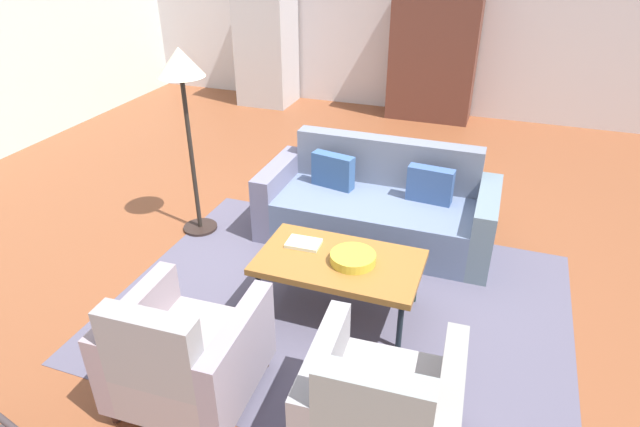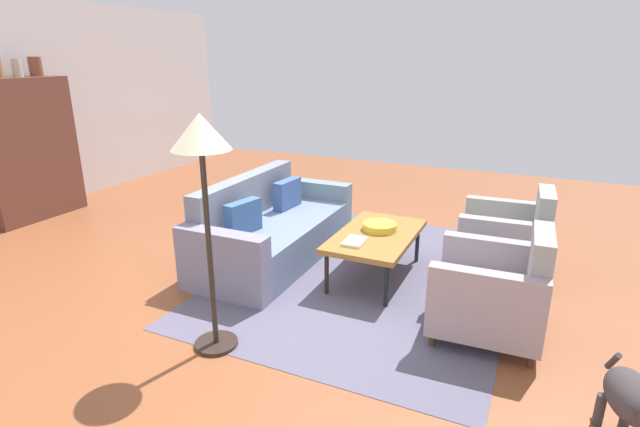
{
  "view_description": "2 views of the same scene",
  "coord_description": "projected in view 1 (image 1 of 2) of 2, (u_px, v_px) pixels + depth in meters",
  "views": [
    {
      "loc": [
        1.34,
        -3.95,
        2.65
      ],
      "look_at": [
        0.2,
        -0.77,
        0.77
      ],
      "focal_mm": 30.09,
      "sensor_mm": 36.0,
      "label": 1
    },
    {
      "loc": [
        -3.8,
        -2.17,
        2.08
      ],
      "look_at": [
        0.25,
        -0.29,
        0.61
      ],
      "focal_mm": 27.34,
      "sensor_mm": 36.0,
      "label": 2
    }
  ],
  "objects": [
    {
      "name": "area_rug",
      "position": [
        340.0,
        304.0,
        4.18
      ],
      "size": [
        3.4,
        2.6,
        0.01
      ],
      "primitive_type": "cube",
      "color": "#555165",
      "rests_on": "ground"
    },
    {
      "name": "coffee_table",
      "position": [
        339.0,
        264.0,
        3.94
      ],
      "size": [
        1.2,
        0.7,
        0.45
      ],
      "color": "black",
      "rests_on": "ground"
    },
    {
      "name": "armchair_left",
      "position": [
        183.0,
        359.0,
        3.19
      ],
      "size": [
        0.83,
        0.83,
        0.88
      ],
      "rotation": [
        0.0,
        0.0,
        0.04
      ],
      "color": "#382C17",
      "rests_on": "ground"
    },
    {
      "name": "refrigerator",
      "position": [
        266.0,
        44.0,
        8.29
      ],
      "size": [
        0.8,
        0.73,
        1.85
      ],
      "color": "#B7BABF",
      "rests_on": "ground"
    },
    {
      "name": "couch",
      "position": [
        378.0,
        207.0,
        4.98
      ],
      "size": [
        2.11,
        0.91,
        0.86
      ],
      "rotation": [
        0.0,
        0.0,
        3.15
      ],
      "color": "slate",
      "rests_on": "ground"
    },
    {
      "name": "cabinet",
      "position": [
        433.0,
        57.0,
        7.64
      ],
      "size": [
        1.2,
        0.51,
        1.8
      ],
      "color": "brown",
      "rests_on": "ground"
    },
    {
      "name": "fruit_bowl",
      "position": [
        353.0,
        258.0,
        3.87
      ],
      "size": [
        0.33,
        0.33,
        0.07
      ],
      "primitive_type": "cylinder",
      "color": "gold",
      "rests_on": "coffee_table"
    },
    {
      "name": "floor_lamp",
      "position": [
        182.0,
        81.0,
        4.49
      ],
      "size": [
        0.4,
        0.4,
        1.72
      ],
      "color": "black",
      "rests_on": "ground"
    },
    {
      "name": "book_stack",
      "position": [
        304.0,
        243.0,
        4.09
      ],
      "size": [
        0.26,
        0.19,
        0.03
      ],
      "color": "beige",
      "rests_on": "coffee_table"
    },
    {
      "name": "armchair_right",
      "position": [
        380.0,
        414.0,
        2.83
      ],
      "size": [
        0.84,
        0.84,
        0.88
      ],
      "rotation": [
        0.0,
        0.0,
        0.05
      ],
      "color": "#30281C",
      "rests_on": "ground"
    },
    {
      "name": "ground_plane",
      "position": [
        328.0,
        245.0,
        4.93
      ],
      "size": [
        10.93,
        10.93,
        0.0
      ],
      "primitive_type": "plane",
      "color": "brown"
    },
    {
      "name": "wall_back",
      "position": [
        424.0,
        15.0,
        7.75
      ],
      "size": [
        9.11,
        0.12,
        2.8
      ],
      "primitive_type": "cube",
      "color": "silver",
      "rests_on": "ground"
    }
  ]
}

